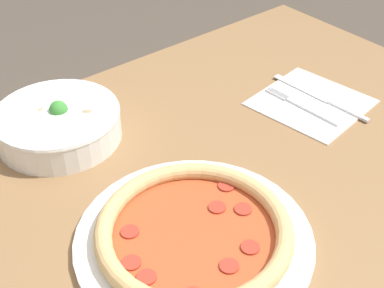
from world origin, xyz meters
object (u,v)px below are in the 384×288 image
at_px(fork, 302,106).
at_px(knife, 323,99).
at_px(bowl, 58,122).
at_px(pizza, 194,234).

height_order(fork, knife, same).
distance_m(fork, knife, 0.05).
xyz_separation_m(bowl, fork, (0.40, -0.21, -0.03)).
bearing_deg(fork, knife, -101.78).
height_order(pizza, fork, pizza).
height_order(pizza, knife, pizza).
bearing_deg(bowl, knife, -25.76).
relative_size(fork, knife, 0.77).
bearing_deg(pizza, knife, 16.02).
height_order(bowl, fork, bowl).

